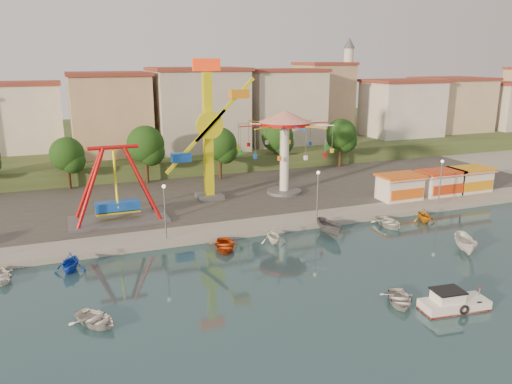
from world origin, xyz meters
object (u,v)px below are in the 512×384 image
skiff (466,244)px  kamikaze_tower (212,134)px  wave_swinger (285,133)px  rowboat_a (96,319)px  pirate_ship_ride (116,186)px  cabin_motorboat (453,304)px

skiff → kamikaze_tower: bearing=153.1°
wave_swinger → rowboat_a: 35.23m
pirate_ship_ride → skiff: (28.58, -18.96, -3.61)m
kamikaze_tower → cabin_motorboat: 33.82m
pirate_ship_ride → wave_swinger: size_ratio=0.86×
wave_swinger → skiff: size_ratio=2.87×
pirate_ship_ride → kamikaze_tower: kamikaze_tower is taller
kamikaze_tower → skiff: bearing=-54.6°
pirate_ship_ride → skiff: size_ratio=2.48×
pirate_ship_ride → rowboat_a: 20.88m
kamikaze_tower → rowboat_a: (-15.46, -24.90, -8.08)m
cabin_motorboat → pirate_ship_ride: bearing=132.5°
pirate_ship_ride → wave_swinger: bearing=10.6°
kamikaze_tower → wave_swinger: kamikaze_tower is taller
cabin_motorboat → rowboat_a: (-23.50, 6.96, -0.08)m
pirate_ship_ride → cabin_motorboat: (19.78, -27.10, -3.94)m
kamikaze_tower → cabin_motorboat: size_ratio=3.32×
pirate_ship_ride → skiff: 34.49m
cabin_motorboat → rowboat_a: 24.51m
cabin_motorboat → rowboat_a: size_ratio=1.40×
pirate_ship_ride → kamikaze_tower: (11.74, 4.75, 4.06)m
cabin_motorboat → rowboat_a: bearing=169.9°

